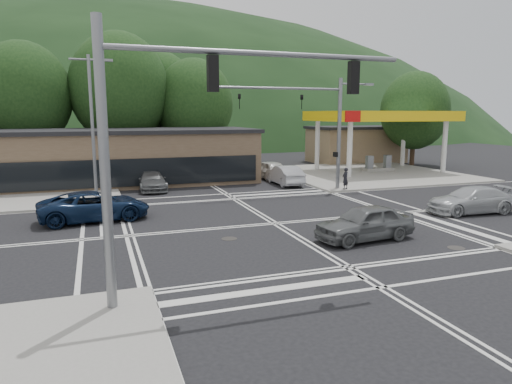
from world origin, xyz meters
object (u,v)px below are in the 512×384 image
object	(u,v)px
car_grey_center	(365,223)
car_northbound	(152,181)
car_queue_b	(268,169)
car_queue_a	(285,175)
pedestrian	(345,178)
car_blue_west	(95,206)
car_silver_east	(471,200)

from	to	relation	value
car_grey_center	car_northbound	xyz separation A→B (m)	(-7.23, 16.73, -0.09)
car_queue_b	car_northbound	size ratio (longest dim) A/B	0.98
car_queue_a	pedestrian	distance (m)	5.17
car_blue_west	car_queue_b	distance (m)	18.26
car_grey_center	car_queue_b	size ratio (longest dim) A/B	0.98
car_northbound	pedestrian	bearing A→B (deg)	-19.35
car_grey_center	car_northbound	bearing A→B (deg)	-162.54
car_queue_a	pedestrian	bearing A→B (deg)	125.20
pedestrian	car_northbound	bearing A→B (deg)	-45.87
car_queue_a	car_northbound	size ratio (longest dim) A/B	0.98
car_blue_west	car_queue_b	world-z (taller)	car_queue_b
car_grey_center	car_silver_east	distance (m)	9.19
car_silver_east	car_queue_b	size ratio (longest dim) A/B	1.08
car_queue_a	pedestrian	world-z (taller)	pedestrian
car_queue_a	car_blue_west	bearing A→B (deg)	30.32
car_queue_b	pedestrian	xyz separation A→B (m)	(2.92, -7.84, 0.13)
car_grey_center	car_northbound	distance (m)	18.22
car_grey_center	car_silver_east	world-z (taller)	car_grey_center
car_grey_center	car_silver_east	bearing A→B (deg)	102.10
car_blue_west	car_grey_center	size ratio (longest dim) A/B	1.22
car_grey_center	car_queue_b	bearing A→B (deg)	165.57
car_blue_west	pedestrian	size ratio (longest dim) A/B	3.58
car_queue_b	pedestrian	size ratio (longest dim) A/B	3.01
car_silver_east	car_northbound	world-z (taller)	car_silver_east
car_grey_center	pedestrian	xyz separation A→B (m)	(5.84, 11.63, 0.15)
car_queue_a	car_silver_east	bearing A→B (deg)	114.77
car_silver_east	car_queue_b	bearing A→B (deg)	-155.17
car_blue_west	car_northbound	bearing A→B (deg)	-31.03
car_silver_east	car_grey_center	bearing A→B (deg)	-66.44
car_queue_b	pedestrian	world-z (taller)	pedestrian
car_blue_west	car_queue_a	xyz separation A→B (m)	(14.12, 8.01, -0.01)
car_blue_west	car_silver_east	size ratio (longest dim) A/B	1.10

